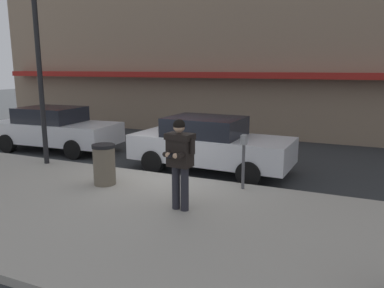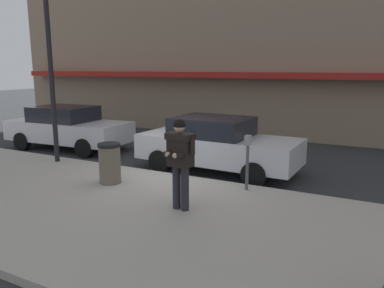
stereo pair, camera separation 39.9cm
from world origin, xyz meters
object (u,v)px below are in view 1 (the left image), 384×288
object	(u,v)px
parked_sedan_mid	(210,144)
man_texting_on_phone	(180,155)
parking_meter	(244,154)
parked_sedan_near	(55,129)
trash_bin	(104,164)
street_lamp_post	(39,59)

from	to	relation	value
parked_sedan_mid	man_texting_on_phone	size ratio (longest dim) A/B	2.53
parking_meter	parked_sedan_near	bearing A→B (deg)	165.69
parked_sedan_near	trash_bin	bearing A→B (deg)	-34.05
parking_meter	trash_bin	size ratio (longest dim) A/B	1.30
parked_sedan_near	man_texting_on_phone	distance (m)	7.62
parked_sedan_mid	street_lamp_post	size ratio (longest dim) A/B	0.94
parked_sedan_mid	street_lamp_post	xyz separation A→B (m)	(-4.49, -1.63, 2.35)
parked_sedan_near	street_lamp_post	world-z (taller)	street_lamp_post
man_texting_on_phone	street_lamp_post	xyz separation A→B (m)	(-5.17, 1.71, 1.89)
street_lamp_post	trash_bin	world-z (taller)	street_lamp_post
street_lamp_post	parking_meter	xyz separation A→B (m)	(5.94, 0.05, -2.17)
parked_sedan_near	man_texting_on_phone	bearing A→B (deg)	-28.72
man_texting_on_phone	trash_bin	size ratio (longest dim) A/B	1.84
parked_sedan_near	parked_sedan_mid	xyz separation A→B (m)	(5.99, -0.32, 0.00)
man_texting_on_phone	parking_meter	xyz separation A→B (m)	(0.76, 1.76, -0.28)
parked_sedan_near	trash_bin	xyz separation A→B (m)	(4.30, -2.91, -0.16)
man_texting_on_phone	street_lamp_post	distance (m)	5.77
street_lamp_post	trash_bin	distance (m)	3.88
parked_sedan_near	trash_bin	size ratio (longest dim) A/B	4.68
man_texting_on_phone	parking_meter	bearing A→B (deg)	66.49
parked_sedan_mid	man_texting_on_phone	world-z (taller)	man_texting_on_phone
street_lamp_post	trash_bin	size ratio (longest dim) A/B	4.98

